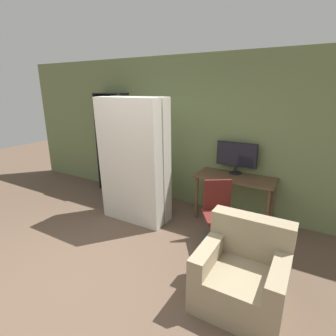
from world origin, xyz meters
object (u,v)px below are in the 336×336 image
(mattress_near, at_px, (130,163))
(office_chair, at_px, (219,219))
(monitor, at_px, (236,156))
(armchair, at_px, (243,273))
(bookshelf, at_px, (111,143))
(mattress_far, at_px, (140,159))

(mattress_near, bearing_deg, office_chair, 5.48)
(monitor, height_order, mattress_near, mattress_near)
(mattress_near, relative_size, armchair, 2.38)
(armchair, bearing_deg, office_chair, 122.71)
(monitor, xyz_separation_m, bookshelf, (-2.70, -0.02, -0.05))
(mattress_near, bearing_deg, mattress_far, 90.00)
(monitor, bearing_deg, mattress_far, -150.60)
(office_chair, distance_m, mattress_near, 1.60)
(mattress_far, bearing_deg, office_chair, -4.80)
(monitor, distance_m, mattress_near, 1.74)
(office_chair, bearing_deg, mattress_near, -174.52)
(office_chair, height_order, bookshelf, bookshelf)
(office_chair, distance_m, bookshelf, 2.97)
(mattress_far, bearing_deg, monitor, 29.40)
(monitor, distance_m, armchair, 2.08)
(bookshelf, bearing_deg, office_chair, -17.76)
(office_chair, relative_size, mattress_near, 0.44)
(mattress_near, distance_m, mattress_far, 0.26)
(office_chair, xyz_separation_m, armchair, (0.59, -0.92, -0.04))
(monitor, relative_size, bookshelf, 0.33)
(mattress_far, relative_size, armchair, 2.38)
(office_chair, height_order, mattress_far, mattress_far)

